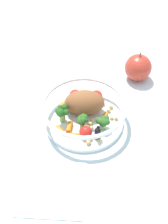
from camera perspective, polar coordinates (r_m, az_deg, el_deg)
ground_plane at (r=0.73m, az=-0.71°, el=-1.14°), size 2.40×2.40×0.00m
food_container at (r=0.70m, az=0.05°, el=0.34°), size 0.21×0.21×0.07m
loose_apple at (r=0.83m, az=10.77°, el=8.72°), size 0.08×0.08×0.09m
folded_napkin at (r=0.61m, az=-6.42°, el=-14.87°), size 0.15×0.15×0.01m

